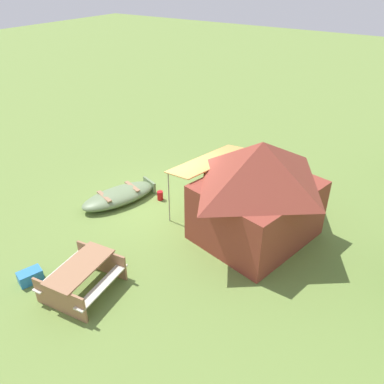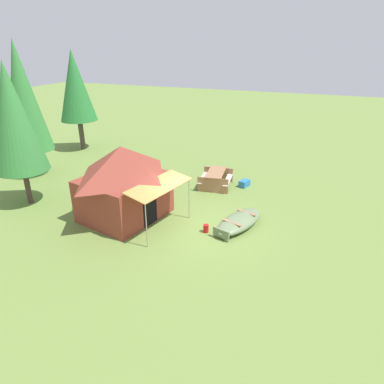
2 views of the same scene
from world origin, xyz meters
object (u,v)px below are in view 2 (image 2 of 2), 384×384
(pine_tree_far_center, at_px, (13,118))
(picnic_table, at_px, (216,177))
(pine_tree_back_left, at_px, (23,97))
(beached_rowboat, at_px, (239,221))
(pine_tree_back_right, at_px, (75,86))
(canvas_cabin_tent, at_px, (123,181))
(cooler_box, at_px, (244,183))
(fuel_can, at_px, (206,228))

(pine_tree_far_center, bearing_deg, picnic_table, -56.42)
(picnic_table, height_order, pine_tree_back_left, pine_tree_back_left)
(beached_rowboat, height_order, pine_tree_back_right, pine_tree_back_right)
(canvas_cabin_tent, xyz_separation_m, picnic_table, (4.38, -2.52, -1.08))
(beached_rowboat, relative_size, pine_tree_back_left, 0.42)
(picnic_table, distance_m, pine_tree_back_right, 11.35)
(beached_rowboat, relative_size, canvas_cabin_tent, 0.65)
(cooler_box, relative_size, pine_tree_back_right, 0.09)
(beached_rowboat, bearing_deg, fuel_can, 128.96)
(canvas_cabin_tent, relative_size, pine_tree_far_center, 0.73)
(pine_tree_back_left, xyz_separation_m, pine_tree_back_right, (4.90, 0.70, -0.04))
(canvas_cabin_tent, height_order, fuel_can, canvas_cabin_tent)
(pine_tree_back_left, xyz_separation_m, pine_tree_far_center, (-2.92, -2.39, -0.31))
(beached_rowboat, xyz_separation_m, canvas_cabin_tent, (-0.81, 4.61, 1.33))
(cooler_box, height_order, pine_tree_back_right, pine_tree_back_right)
(cooler_box, bearing_deg, pine_tree_back_left, 102.41)
(canvas_cabin_tent, bearing_deg, fuel_can, -90.82)
(canvas_cabin_tent, distance_m, pine_tree_back_right, 11.06)
(beached_rowboat, bearing_deg, canvas_cabin_tent, 99.97)
(beached_rowboat, relative_size, cooler_box, 4.97)
(fuel_can, bearing_deg, pine_tree_back_left, 76.57)
(beached_rowboat, distance_m, cooler_box, 4.17)
(fuel_can, height_order, pine_tree_back_left, pine_tree_back_left)
(pine_tree_back_right, bearing_deg, pine_tree_far_center, -158.44)
(cooler_box, bearing_deg, canvas_cabin_tent, 141.77)
(pine_tree_back_left, relative_size, pine_tree_far_center, 1.13)
(canvas_cabin_tent, height_order, picnic_table, canvas_cabin_tent)
(pine_tree_back_right, bearing_deg, cooler_box, -101.99)
(cooler_box, relative_size, fuel_can, 1.83)
(beached_rowboat, height_order, cooler_box, beached_rowboat)
(cooler_box, distance_m, pine_tree_back_left, 11.93)
(beached_rowboat, distance_m, canvas_cabin_tent, 4.87)
(fuel_can, height_order, pine_tree_back_right, pine_tree_back_right)
(beached_rowboat, xyz_separation_m, cooler_box, (4.10, 0.74, -0.08))
(picnic_table, height_order, pine_tree_far_center, pine_tree_far_center)
(canvas_cabin_tent, relative_size, cooler_box, 7.66)
(beached_rowboat, relative_size, picnic_table, 1.49)
(cooler_box, relative_size, pine_tree_back_left, 0.08)
(picnic_table, xyz_separation_m, pine_tree_back_left, (-1.89, 9.63, 3.64))
(pine_tree_back_right, relative_size, pine_tree_far_center, 1.03)
(beached_rowboat, relative_size, pine_tree_far_center, 0.47)
(beached_rowboat, distance_m, picnic_table, 4.15)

